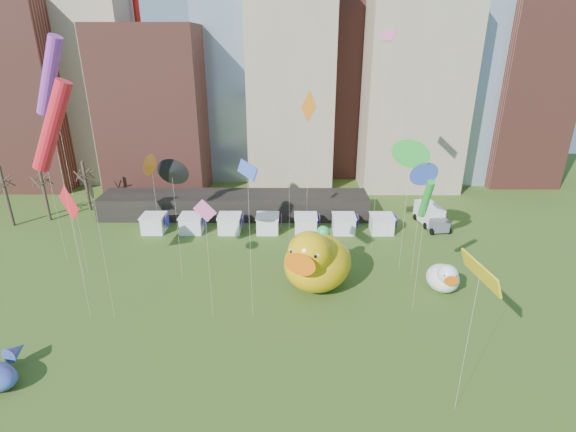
{
  "coord_description": "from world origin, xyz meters",
  "views": [
    {
      "loc": [
        3.93,
        -16.46,
        23.3
      ],
      "look_at": [
        3.79,
        11.73,
        12.0
      ],
      "focal_mm": 27.0,
      "sensor_mm": 36.0,
      "label": 1
    }
  ],
  "objects_px": {
    "big_duck": "(316,260)",
    "seahorse_purple": "(303,246)",
    "box_truck": "(431,215)",
    "small_duck": "(444,277)",
    "seahorse_green": "(323,241)"
  },
  "relations": [
    {
      "from": "big_duck",
      "to": "small_duck",
      "type": "bearing_deg",
      "value": 21.75
    },
    {
      "from": "seahorse_purple",
      "to": "small_duck",
      "type": "bearing_deg",
      "value": -1.02
    },
    {
      "from": "small_duck",
      "to": "box_truck",
      "type": "xyz_separation_m",
      "value": [
        3.85,
        17.07,
        -0.16
      ]
    },
    {
      "from": "small_duck",
      "to": "box_truck",
      "type": "height_order",
      "value": "small_duck"
    },
    {
      "from": "big_duck",
      "to": "seahorse_purple",
      "type": "height_order",
      "value": "big_duck"
    },
    {
      "from": "small_duck",
      "to": "seahorse_green",
      "type": "bearing_deg",
      "value": 168.15
    },
    {
      "from": "seahorse_green",
      "to": "box_truck",
      "type": "xyz_separation_m",
      "value": [
        15.8,
        14.26,
        -2.78
      ]
    },
    {
      "from": "seahorse_purple",
      "to": "box_truck",
      "type": "relative_size",
      "value": 0.82
    },
    {
      "from": "box_truck",
      "to": "small_duck",
      "type": "bearing_deg",
      "value": -111.47
    },
    {
      "from": "box_truck",
      "to": "seahorse_green",
      "type": "bearing_deg",
      "value": -146.66
    },
    {
      "from": "seahorse_purple",
      "to": "box_truck",
      "type": "bearing_deg",
      "value": 47.7
    },
    {
      "from": "small_duck",
      "to": "seahorse_purple",
      "type": "bearing_deg",
      "value": 172.33
    },
    {
      "from": "seahorse_purple",
      "to": "big_duck",
      "type": "bearing_deg",
      "value": -48.29
    },
    {
      "from": "big_duck",
      "to": "seahorse_purple",
      "type": "bearing_deg",
      "value": 147.1
    },
    {
      "from": "box_truck",
      "to": "seahorse_purple",
      "type": "bearing_deg",
      "value": -149.06
    }
  ]
}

